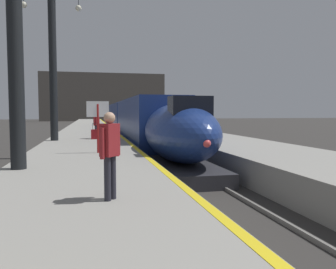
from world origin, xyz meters
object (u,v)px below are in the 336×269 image
passenger_near_edge (96,123)px  rolling_suitcase (94,134)px  highspeed_train_main (136,121)px  departure_info_board (98,116)px  station_column_far (53,50)px  passenger_mid_platform (110,149)px

passenger_near_edge → rolling_suitcase: size_ratio=1.72×
highspeed_train_main → rolling_suitcase: (-3.60, -8.14, -0.57)m
highspeed_train_main → departure_info_board: (-3.51, -15.39, 0.64)m
station_column_far → passenger_mid_platform: station_column_far is taller
departure_info_board → passenger_mid_platform: bearing=-89.5°
rolling_suitcase → highspeed_train_main: bearing=66.2°
highspeed_train_main → station_column_far: 11.34m
station_column_far → highspeed_train_main: bearing=55.6°
passenger_near_edge → departure_info_board: bearing=-90.4°
rolling_suitcase → departure_info_board: departure_info_board is taller
station_column_far → passenger_near_edge: station_column_far is taller
station_column_far → rolling_suitcase: (2.30, 0.49, -4.95)m
highspeed_train_main → departure_info_board: size_ratio=18.30×
station_column_far → departure_info_board: bearing=-70.5°
passenger_near_edge → rolling_suitcase: passenger_near_edge is taller
station_column_far → passenger_near_edge: (2.45, 0.91, -4.26)m
highspeed_train_main → rolling_suitcase: bearing=-113.8°
passenger_mid_platform → rolling_suitcase: (-0.15, 14.98, -0.69)m
highspeed_train_main → station_column_far: bearing=-124.4°
highspeed_train_main → departure_info_board: highspeed_train_main is taller
highspeed_train_main → passenger_mid_platform: (-3.45, -23.12, 0.12)m
rolling_suitcase → departure_info_board: (0.08, -7.24, 1.20)m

